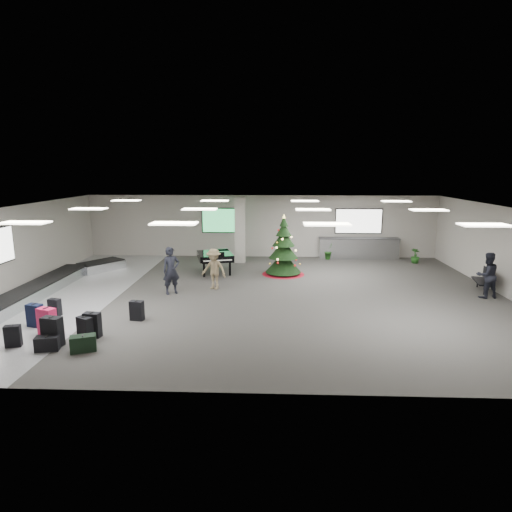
{
  "coord_description": "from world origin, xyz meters",
  "views": [
    {
      "loc": [
        0.59,
        -15.06,
        4.56
      ],
      "look_at": [
        -0.04,
        1.0,
        1.25
      ],
      "focal_mm": 30.0,
      "sensor_mm": 36.0,
      "label": 1
    }
  ],
  "objects_px": {
    "service_counter": "(359,248)",
    "christmas_tree": "(283,254)",
    "grand_piano": "(215,256)",
    "traveler_bench": "(487,275)",
    "baggage_carousel": "(45,288)",
    "bench": "(484,279)",
    "potted_plant_left": "(328,250)",
    "traveler_a": "(171,271)",
    "traveler_b": "(214,269)",
    "pink_suitcase": "(47,322)",
    "potted_plant_right": "(415,256)"
  },
  "relations": [
    {
      "from": "service_counter",
      "to": "christmas_tree",
      "type": "distance_m",
      "value": 5.25
    },
    {
      "from": "grand_piano",
      "to": "traveler_bench",
      "type": "height_order",
      "value": "traveler_bench"
    },
    {
      "from": "baggage_carousel",
      "to": "bench",
      "type": "xyz_separation_m",
      "value": [
        16.43,
        0.97,
        0.26
      ]
    },
    {
      "from": "service_counter",
      "to": "potted_plant_left",
      "type": "height_order",
      "value": "service_counter"
    },
    {
      "from": "grand_piano",
      "to": "service_counter",
      "type": "bearing_deg",
      "value": 10.44
    },
    {
      "from": "traveler_a",
      "to": "traveler_b",
      "type": "bearing_deg",
      "value": -6.71
    },
    {
      "from": "pink_suitcase",
      "to": "potted_plant_left",
      "type": "relative_size",
      "value": 0.88
    },
    {
      "from": "traveler_bench",
      "to": "potted_plant_right",
      "type": "relative_size",
      "value": 2.23
    },
    {
      "from": "service_counter",
      "to": "potted_plant_right",
      "type": "xyz_separation_m",
      "value": [
        2.57,
        -0.98,
        -0.18
      ]
    },
    {
      "from": "baggage_carousel",
      "to": "bench",
      "type": "bearing_deg",
      "value": 3.38
    },
    {
      "from": "bench",
      "to": "potted_plant_right",
      "type": "bearing_deg",
      "value": 114.56
    },
    {
      "from": "baggage_carousel",
      "to": "pink_suitcase",
      "type": "distance_m",
      "value": 4.53
    },
    {
      "from": "baggage_carousel",
      "to": "potted_plant_left",
      "type": "distance_m",
      "value": 13.04
    },
    {
      "from": "baggage_carousel",
      "to": "traveler_b",
      "type": "xyz_separation_m",
      "value": [
        6.2,
        0.82,
        0.57
      ]
    },
    {
      "from": "christmas_tree",
      "to": "traveler_b",
      "type": "distance_m",
      "value": 3.65
    },
    {
      "from": "grand_piano",
      "to": "potted_plant_left",
      "type": "relative_size",
      "value": 2.4
    },
    {
      "from": "traveler_a",
      "to": "potted_plant_left",
      "type": "relative_size",
      "value": 1.96
    },
    {
      "from": "traveler_bench",
      "to": "potted_plant_left",
      "type": "height_order",
      "value": "traveler_bench"
    },
    {
      "from": "potted_plant_left",
      "to": "traveler_a",
      "type": "bearing_deg",
      "value": -135.7
    },
    {
      "from": "potted_plant_right",
      "to": "traveler_b",
      "type": "bearing_deg",
      "value": -151.83
    },
    {
      "from": "traveler_a",
      "to": "potted_plant_right",
      "type": "bearing_deg",
      "value": -3.88
    },
    {
      "from": "potted_plant_left",
      "to": "traveler_b",
      "type": "bearing_deg",
      "value": -131.64
    },
    {
      "from": "grand_piano",
      "to": "bench",
      "type": "distance_m",
      "value": 10.8
    },
    {
      "from": "traveler_a",
      "to": "pink_suitcase",
      "type": "bearing_deg",
      "value": -153.39
    },
    {
      "from": "traveler_bench",
      "to": "grand_piano",
      "type": "bearing_deg",
      "value": -28.23
    },
    {
      "from": "service_counter",
      "to": "traveler_b",
      "type": "distance_m",
      "value": 8.9
    },
    {
      "from": "potted_plant_left",
      "to": "potted_plant_right",
      "type": "relative_size",
      "value": 1.21
    },
    {
      "from": "traveler_bench",
      "to": "bench",
      "type": "bearing_deg",
      "value": -122.16
    },
    {
      "from": "pink_suitcase",
      "to": "christmas_tree",
      "type": "bearing_deg",
      "value": 66.96
    },
    {
      "from": "pink_suitcase",
      "to": "baggage_carousel",
      "type": "bearing_deg",
      "value": 138.76
    },
    {
      "from": "christmas_tree",
      "to": "bench",
      "type": "bearing_deg",
      "value": -16.99
    },
    {
      "from": "baggage_carousel",
      "to": "traveler_bench",
      "type": "height_order",
      "value": "traveler_bench"
    },
    {
      "from": "christmas_tree",
      "to": "bench",
      "type": "height_order",
      "value": "christmas_tree"
    },
    {
      "from": "traveler_bench",
      "to": "potted_plant_left",
      "type": "bearing_deg",
      "value": -63.74
    },
    {
      "from": "potted_plant_left",
      "to": "baggage_carousel",
      "type": "bearing_deg",
      "value": -149.92
    },
    {
      "from": "bench",
      "to": "traveler_bench",
      "type": "height_order",
      "value": "traveler_bench"
    },
    {
      "from": "traveler_bench",
      "to": "potted_plant_left",
      "type": "relative_size",
      "value": 1.85
    },
    {
      "from": "grand_piano",
      "to": "potted_plant_right",
      "type": "bearing_deg",
      "value": -1.34
    },
    {
      "from": "baggage_carousel",
      "to": "christmas_tree",
      "type": "height_order",
      "value": "christmas_tree"
    },
    {
      "from": "pink_suitcase",
      "to": "bench",
      "type": "xyz_separation_m",
      "value": [
        14.25,
        4.93,
        0.09
      ]
    },
    {
      "from": "traveler_b",
      "to": "traveler_bench",
      "type": "distance_m",
      "value": 9.9
    },
    {
      "from": "baggage_carousel",
      "to": "traveler_a",
      "type": "bearing_deg",
      "value": 1.62
    },
    {
      "from": "christmas_tree",
      "to": "potted_plant_left",
      "type": "bearing_deg",
      "value": 54.04
    },
    {
      "from": "bench",
      "to": "christmas_tree",
      "type": "bearing_deg",
      "value": 175.6
    },
    {
      "from": "christmas_tree",
      "to": "traveler_bench",
      "type": "xyz_separation_m",
      "value": [
        7.16,
        -3.19,
        -0.08
      ]
    },
    {
      "from": "christmas_tree",
      "to": "bench",
      "type": "distance_m",
      "value": 7.87
    },
    {
      "from": "service_counter",
      "to": "grand_piano",
      "type": "distance_m",
      "value": 7.72
    },
    {
      "from": "pink_suitcase",
      "to": "bench",
      "type": "bearing_deg",
      "value": 38.99
    },
    {
      "from": "baggage_carousel",
      "to": "pink_suitcase",
      "type": "bearing_deg",
      "value": -61.14
    },
    {
      "from": "bench",
      "to": "potted_plant_left",
      "type": "height_order",
      "value": "potted_plant_left"
    }
  ]
}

